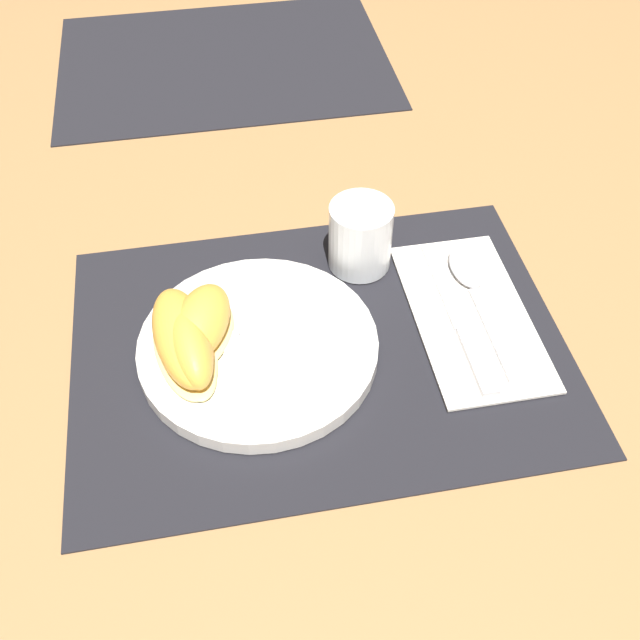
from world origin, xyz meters
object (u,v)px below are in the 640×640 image
object	(u,v)px
citrus_wedge_1	(183,343)
citrus_wedge_2	(191,351)
juice_glass	(360,239)
plate	(258,348)
knife	(459,318)
spoon	(473,284)
fork	(244,344)
citrus_wedge_0	(201,325)

from	to	relation	value
citrus_wedge_1	citrus_wedge_2	bearing A→B (deg)	-62.01
juice_glass	citrus_wedge_2	distance (m)	0.22
plate	citrus_wedge_1	xyz separation A→B (m)	(-0.07, -0.00, 0.03)
knife	citrus_wedge_1	distance (m)	0.27
spoon	citrus_wedge_1	size ratio (longest dim) A/B	1.35
plate	juice_glass	xyz separation A→B (m)	(0.12, 0.11, 0.03)
fork	citrus_wedge_1	xyz separation A→B (m)	(-0.06, -0.00, 0.02)
knife	fork	world-z (taller)	fork
citrus_wedge_0	citrus_wedge_2	bearing A→B (deg)	-110.97
juice_glass	citrus_wedge_1	world-z (taller)	juice_glass
citrus_wedge_1	citrus_wedge_0	bearing A→B (deg)	45.37
citrus_wedge_1	citrus_wedge_2	distance (m)	0.01
citrus_wedge_2	knife	bearing A→B (deg)	4.41
plate	fork	size ratio (longest dim) A/B	1.31
knife	spoon	size ratio (longest dim) A/B	1.12
plate	knife	size ratio (longest dim) A/B	1.13
spoon	citrus_wedge_2	size ratio (longest dim) A/B	1.83
juice_glass	citrus_wedge_0	xyz separation A→B (m)	(-0.17, -0.09, 0.00)
citrus_wedge_0	citrus_wedge_1	xyz separation A→B (m)	(-0.02, -0.02, -0.00)
juice_glass	spoon	distance (m)	0.13
juice_glass	knife	distance (m)	0.13
plate	spoon	world-z (taller)	plate
spoon	knife	bearing A→B (deg)	-123.83
knife	spoon	world-z (taller)	spoon
knife	fork	xyz separation A→B (m)	(-0.22, -0.01, 0.01)
citrus_wedge_0	spoon	bearing A→B (deg)	6.47
plate	knife	bearing A→B (deg)	1.23
juice_glass	citrus_wedge_0	world-z (taller)	juice_glass
citrus_wedge_0	fork	bearing A→B (deg)	-23.75
plate	knife	distance (m)	0.20
plate	citrus_wedge_0	distance (m)	0.06
plate	juice_glass	world-z (taller)	juice_glass
juice_glass	knife	bearing A→B (deg)	-52.05
citrus_wedge_0	citrus_wedge_1	world-z (taller)	citrus_wedge_0
knife	citrus_wedge_0	bearing A→B (deg)	177.74
juice_glass	spoon	bearing A→B (deg)	-29.30
spoon	fork	bearing A→B (deg)	-168.78
knife	citrus_wedge_1	world-z (taller)	citrus_wedge_1
spoon	juice_glass	bearing A→B (deg)	150.70
plate	fork	xyz separation A→B (m)	(-0.01, -0.00, 0.01)
citrus_wedge_2	citrus_wedge_1	bearing A→B (deg)	117.99
citrus_wedge_1	spoon	bearing A→B (deg)	9.53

